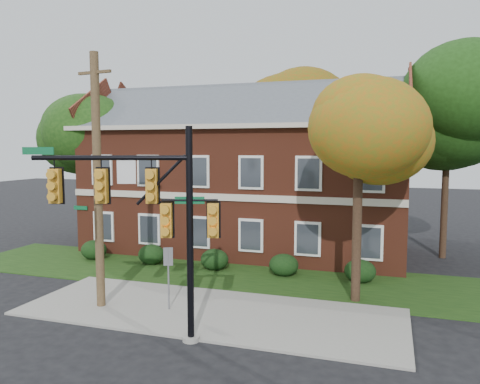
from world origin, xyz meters
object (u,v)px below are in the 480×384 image
(tree_far_rear, at_px, (295,109))
(sign_post, at_px, (168,268))
(tree_near_right, at_px, (365,131))
(tree_left_rear, at_px, (94,137))
(hedge_far_left, at_px, (94,250))
(tree_right_rear, at_px, (455,108))
(traffic_signal, at_px, (150,210))
(hedge_far_right, at_px, (360,271))
(utility_pole, at_px, (98,181))
(hedge_right, at_px, (284,265))
(apartment_building, at_px, (246,165))
(hedge_center, at_px, (215,259))
(hedge_left, at_px, (152,254))

(tree_far_rear, bearing_deg, sign_post, -92.53)
(tree_near_right, height_order, sign_post, tree_near_right)
(tree_near_right, bearing_deg, tree_left_rear, 157.64)
(hedge_far_left, relative_size, tree_right_rear, 0.13)
(tree_far_rear, xyz_separation_m, traffic_signal, (-0.11, -21.65, -4.68))
(hedge_far_right, height_order, utility_pole, utility_pole)
(traffic_signal, bearing_deg, utility_pole, 130.34)
(traffic_signal, bearing_deg, tree_far_rear, 72.52)
(hedge_right, relative_size, sign_post, 0.58)
(tree_far_rear, height_order, traffic_signal, tree_far_rear)
(apartment_building, height_order, hedge_center, apartment_building)
(hedge_far_left, relative_size, sign_post, 0.58)
(sign_post, bearing_deg, tree_right_rear, 25.76)
(hedge_right, distance_m, hedge_far_right, 3.50)
(hedge_far_left, relative_size, utility_pole, 0.15)
(hedge_far_left, relative_size, traffic_signal, 0.21)
(apartment_building, height_order, sign_post, apartment_building)
(hedge_left, distance_m, hedge_far_right, 10.50)
(sign_post, bearing_deg, tree_near_right, 2.63)
(tree_right_rear, height_order, traffic_signal, tree_right_rear)
(tree_near_right, bearing_deg, tree_right_rear, 65.42)
(apartment_building, bearing_deg, hedge_far_right, -36.89)
(tree_far_rear, bearing_deg, apartment_building, -99.71)
(hedge_far_right, xyz_separation_m, tree_right_rear, (4.31, 6.11, 7.60))
(hedge_left, height_order, tree_far_rear, tree_far_rear)
(hedge_right, relative_size, tree_left_rear, 0.16)
(hedge_right, bearing_deg, tree_far_rear, 99.36)
(hedge_center, xyz_separation_m, tree_right_rear, (11.31, 6.11, 7.60))
(hedge_center, bearing_deg, traffic_signal, -81.78)
(tree_right_rear, bearing_deg, traffic_signal, -124.50)
(hedge_far_right, xyz_separation_m, traffic_signal, (-5.76, -8.56, 3.63))
(traffic_signal, distance_m, utility_pole, 4.04)
(hedge_right, bearing_deg, tree_right_rear, 38.02)
(tree_near_right, bearing_deg, apartment_building, 131.77)
(tree_right_rear, bearing_deg, hedge_left, -157.58)
(tree_near_right, distance_m, tree_far_rear, 17.12)
(traffic_signal, bearing_deg, tree_near_right, 26.50)
(tree_left_rear, height_order, tree_right_rear, tree_right_rear)
(hedge_left, xyz_separation_m, tree_right_rear, (14.81, 6.11, 7.60))
(hedge_far_left, height_order, hedge_right, same)
(hedge_left, xyz_separation_m, tree_left_rear, (-6.23, 4.14, 6.16))
(hedge_far_left, xyz_separation_m, hedge_center, (7.00, 0.00, 0.00))
(tree_left_rear, distance_m, tree_far_rear, 14.40)
(hedge_center, distance_m, tree_near_right, 9.90)
(tree_near_right, bearing_deg, traffic_signal, -136.30)
(hedge_far_left, height_order, hedge_left, same)
(tree_right_rear, distance_m, tree_far_rear, 12.20)
(hedge_center, distance_m, tree_right_rear, 14.94)
(hedge_right, height_order, tree_right_rear, tree_right_rear)
(apartment_building, bearing_deg, sign_post, -87.45)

